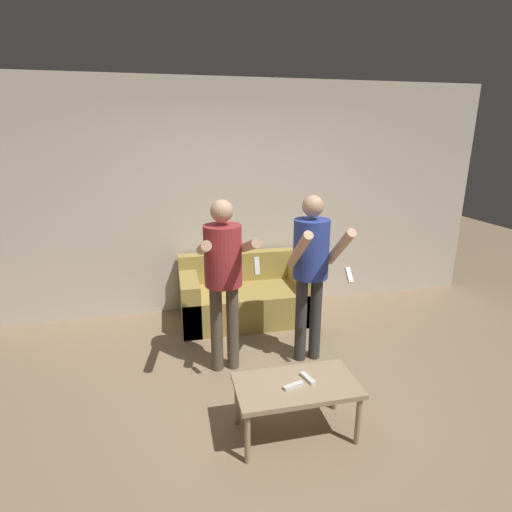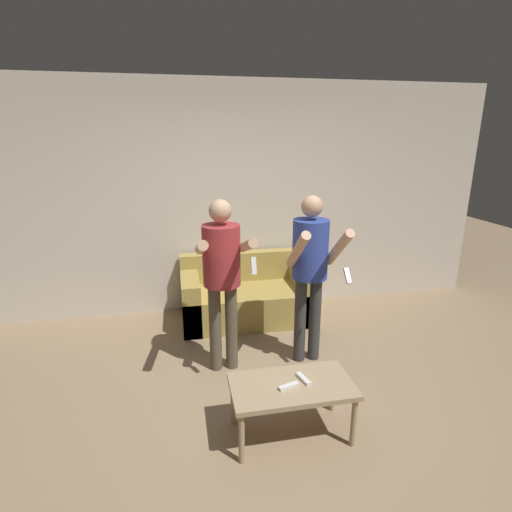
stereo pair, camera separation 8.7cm
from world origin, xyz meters
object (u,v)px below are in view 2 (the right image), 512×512
remote_far (303,379)px  remote_near (289,386)px  person_standing_left (222,268)px  coffee_table (292,390)px  person_standing_right (310,263)px  couch (247,297)px

remote_far → remote_near: bearing=-153.4°
person_standing_left → coffee_table: person_standing_left is taller
remote_near → remote_far: size_ratio=1.00×
person_standing_left → remote_far: 1.17m
coffee_table → remote_far: remote_far is taller
remote_far → person_standing_right: bearing=69.7°
person_standing_left → coffee_table: bearing=-68.6°
couch → coffee_table: couch is taller
remote_near → coffee_table: bearing=46.9°
couch → remote_near: 2.01m
couch → remote_near: bearing=-91.9°
couch → remote_far: (0.06, -1.94, 0.17)m
person_standing_right → coffee_table: 1.21m
person_standing_right → couch: bearing=111.3°
coffee_table → remote_far: (0.09, 0.03, 0.06)m
person_standing_right → coffee_table: size_ratio=1.84×
coffee_table → remote_near: 0.08m
person_standing_left → coffee_table: size_ratio=1.83×
person_standing_left → remote_near: person_standing_left is taller
couch → person_standing_left: person_standing_left is taller
remote_far → couch: bearing=91.8°
couch → person_standing_right: (0.40, -1.02, 0.72)m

